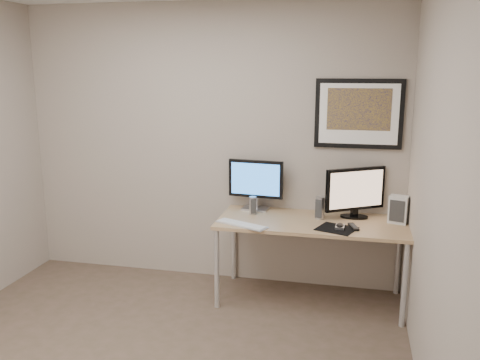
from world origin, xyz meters
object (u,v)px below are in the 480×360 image
at_px(monitor_large, 256,182).
at_px(desk, 311,228).
at_px(speaker_left, 253,205).
at_px(framed_art, 359,114).
at_px(speaker_right, 320,208).
at_px(fan_unit, 398,209).
at_px(monitor_tv, 355,191).
at_px(keyboard, 241,224).

bearing_deg(monitor_large, desk, -18.90).
height_order(monitor_large, speaker_left, monitor_large).
relative_size(framed_art, monitor_large, 1.47).
height_order(desk, speaker_left, speaker_left).
relative_size(desk, framed_art, 2.13).
bearing_deg(speaker_left, monitor_large, 70.18).
xyz_separation_m(desk, speaker_right, (0.06, 0.08, 0.16)).
bearing_deg(desk, fan_unit, 8.40).
relative_size(monitor_tv, speaker_right, 2.56).
distance_m(framed_art, fan_unit, 0.89).
height_order(monitor_large, monitor_tv, monitor_large).
xyz_separation_m(framed_art, monitor_tv, (0.00, -0.16, -0.65)).
distance_m(speaker_right, keyboard, 0.71).
distance_m(monitor_tv, speaker_left, 0.90).
height_order(framed_art, fan_unit, framed_art).
height_order(desk, framed_art, framed_art).
distance_m(speaker_left, keyboard, 0.35).
bearing_deg(desk, speaker_right, 53.64).
height_order(desk, monitor_tv, monitor_tv).
distance_m(monitor_large, keyboard, 0.55).
height_order(speaker_right, fan_unit, fan_unit).
xyz_separation_m(desk, framed_art, (0.35, 0.33, 0.96)).
relative_size(speaker_left, speaker_right, 0.83).
bearing_deg(speaker_left, keyboard, -115.98).
distance_m(framed_art, monitor_tv, 0.67).
bearing_deg(keyboard, fan_unit, 38.75).
bearing_deg(framed_art, monitor_large, -174.11).
height_order(framed_art, keyboard, framed_art).
bearing_deg(framed_art, speaker_right, -139.35).
xyz_separation_m(framed_art, keyboard, (-0.91, -0.59, -0.88)).
xyz_separation_m(speaker_left, fan_unit, (1.25, 0.01, 0.04)).
xyz_separation_m(desk, monitor_tv, (0.35, 0.17, 0.30)).
distance_m(desk, monitor_large, 0.67).
xyz_separation_m(desk, fan_unit, (0.71, 0.11, 0.18)).
height_order(monitor_tv, speaker_right, monitor_tv).
xyz_separation_m(framed_art, fan_unit, (0.36, -0.23, -0.77)).
xyz_separation_m(desk, monitor_large, (-0.54, 0.24, 0.32)).
xyz_separation_m(desk, keyboard, (-0.56, -0.25, 0.07)).
bearing_deg(monitor_large, framed_art, 11.14).
relative_size(monitor_large, speaker_right, 2.62).
xyz_separation_m(monitor_large, fan_unit, (1.25, -0.13, -0.14)).
bearing_deg(fan_unit, monitor_tv, -174.26).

